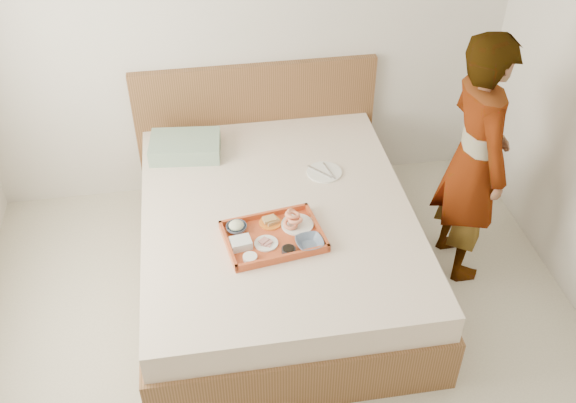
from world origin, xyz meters
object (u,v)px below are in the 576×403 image
(tray, at_px, (273,236))
(person, at_px, (474,160))
(bed, at_px, (277,241))
(dinner_plate, at_px, (324,172))

(tray, height_order, person, person)
(bed, xyz_separation_m, tray, (-0.06, -0.27, 0.29))
(bed, bearing_deg, person, -3.15)
(tray, relative_size, person, 0.33)
(tray, xyz_separation_m, dinner_plate, (0.40, 0.56, -0.02))
(tray, distance_m, person, 1.23)
(person, bearing_deg, dinner_plate, 63.34)
(tray, bearing_deg, bed, 69.05)
(bed, height_order, dinner_plate, dinner_plate)
(tray, distance_m, dinner_plate, 0.68)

